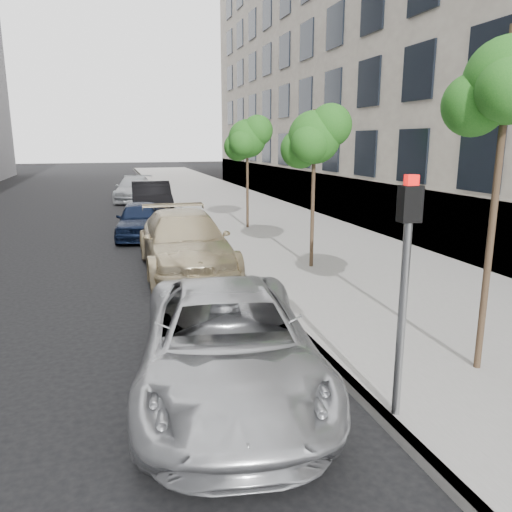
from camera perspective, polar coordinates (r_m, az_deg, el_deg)
name	(u,v)px	position (r m, az deg, el deg)	size (l,w,h in m)	color
ground	(322,477)	(5.85, 7.59, -23.73)	(160.00, 160.00, 0.00)	black
sidewalk	(222,201)	(29.14, -3.90, 6.32)	(6.40, 72.00, 0.14)	gray
curb	(168,203)	(28.63, -10.05, 6.03)	(0.15, 72.00, 0.14)	#9E9B93
tree_near	(509,82)	(7.80, 26.97, 17.34)	(1.55, 1.35, 4.89)	#38281C
tree_mid	(315,137)	(13.31, 6.80, 13.33)	(1.71, 1.51, 4.27)	#38281C
tree_far	(248,139)	(19.46, -0.93, 13.27)	(1.77, 1.57, 4.29)	#38281C
signal_pole	(405,270)	(6.12, 16.69, -1.51)	(0.25, 0.20, 2.98)	#939699
minivan	(228,342)	(7.14, -3.25, -9.80)	(2.38, 5.16, 1.43)	#B7B9BC
suv	(185,243)	(13.57, -8.12, 1.53)	(2.25, 5.54, 1.61)	#C3B28B
sedan_blue	(140,220)	(18.73, -13.10, 4.07)	(1.57, 3.91, 1.33)	black
sedan_black	(151,199)	(23.75, -11.86, 6.35)	(1.73, 4.96, 1.63)	black
sedan_rear	(134,189)	(30.27, -13.72, 7.44)	(1.98, 4.86, 1.41)	#9FA3A7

